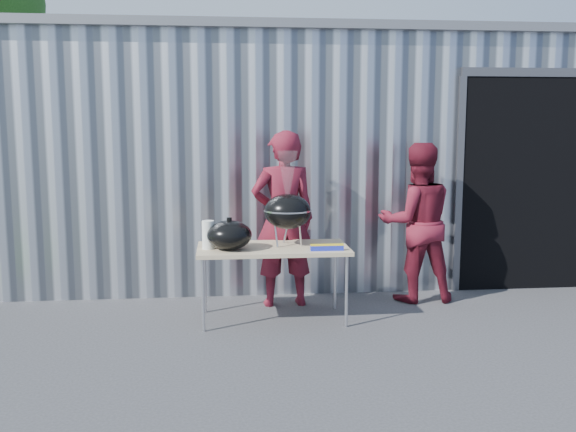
{
  "coord_description": "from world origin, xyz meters",
  "views": [
    {
      "loc": [
        -0.68,
        -5.51,
        1.97
      ],
      "look_at": [
        -0.03,
        0.81,
        1.05
      ],
      "focal_mm": 40.0,
      "sensor_mm": 36.0,
      "label": 1
    }
  ],
  "objects": [
    {
      "name": "ground",
      "position": [
        0.0,
        0.0,
        0.0
      ],
      "size": [
        80.0,
        80.0,
        0.0
      ],
      "primitive_type": "plane",
      "color": "#353538"
    },
    {
      "name": "foil_box",
      "position": [
        0.32,
        0.51,
        0.78
      ],
      "size": [
        0.32,
        0.05,
        0.06
      ],
      "color": "#1C29B8",
      "rests_on": "folding_table"
    },
    {
      "name": "white_tub",
      "position": [
        -0.74,
        0.99,
        0.8
      ],
      "size": [
        0.2,
        0.15,
        0.1
      ],
      "primitive_type": "cube",
      "color": "white",
      "rests_on": "folding_table"
    },
    {
      "name": "folding_table",
      "position": [
        -0.19,
        0.76,
        0.71
      ],
      "size": [
        1.5,
        0.75,
        0.75
      ],
      "color": "tan",
      "rests_on": "ground"
    },
    {
      "name": "person_cook",
      "position": [
        -0.03,
        1.29,
        0.95
      ],
      "size": [
        0.73,
        0.51,
        1.9
      ],
      "primitive_type": "imported",
      "rotation": [
        0.0,
        0.0,
        3.22
      ],
      "color": "maroon",
      "rests_on": "ground"
    },
    {
      "name": "kettle_grill",
      "position": [
        -0.04,
        0.82,
        1.16
      ],
      "size": [
        0.48,
        0.48,
        0.95
      ],
      "color": "black",
      "rests_on": "folding_table"
    },
    {
      "name": "grill_lid",
      "position": [
        -0.62,
        0.66,
        0.89
      ],
      "size": [
        0.44,
        0.44,
        0.32
      ],
      "color": "black",
      "rests_on": "folding_table"
    },
    {
      "name": "paper_towels",
      "position": [
        -0.83,
        0.71,
        0.89
      ],
      "size": [
        0.12,
        0.12,
        0.28
      ],
      "primitive_type": "cylinder",
      "color": "white",
      "rests_on": "folding_table"
    },
    {
      "name": "building",
      "position": [
        0.92,
        4.59,
        1.54
      ],
      "size": [
        8.2,
        6.2,
        3.1
      ],
      "color": "silver",
      "rests_on": "ground"
    },
    {
      "name": "person_bystander",
      "position": [
        1.46,
        1.33,
        0.88
      ],
      "size": [
        0.86,
        0.67,
        1.76
      ],
      "primitive_type": "imported",
      "rotation": [
        0.0,
        0.0,
        3.14
      ],
      "color": "maroon",
      "rests_on": "ground"
    }
  ]
}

